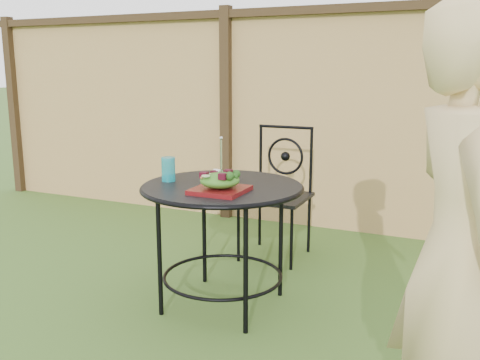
{
  "coord_description": "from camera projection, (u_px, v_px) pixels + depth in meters",
  "views": [
    {
      "loc": [
        0.82,
        -2.21,
        1.37
      ],
      "look_at": [
        -0.4,
        0.47,
        0.75
      ],
      "focal_mm": 40.0,
      "sensor_mm": 36.0,
      "label": 1
    }
  ],
  "objects": [
    {
      "name": "fence",
      "position": [
        372.0,
        121.0,
        4.34
      ],
      "size": [
        8.0,
        0.12,
        1.9
      ],
      "color": "#DCAE6C",
      "rests_on": "ground"
    },
    {
      "name": "diner",
      "position": [
        459.0,
        255.0,
        1.7
      ],
      "size": [
        0.57,
        0.68,
        1.57
      ],
      "primitive_type": "imported",
      "rotation": [
        0.0,
        0.0,
        1.98
      ],
      "color": "tan",
      "rests_on": "ground"
    },
    {
      "name": "salad",
      "position": [
        220.0,
        180.0,
        2.82
      ],
      "size": [
        0.21,
        0.21,
        0.08
      ],
      "primitive_type": "ellipsoid",
      "color": "#235614",
      "rests_on": "salad_plate"
    },
    {
      "name": "ground",
      "position": [
        275.0,
        357.0,
        2.58
      ],
      "size": [
        60.0,
        60.0,
        0.0
      ],
      "primitive_type": "plane",
      "color": "#2D4C18",
      "rests_on": "ground"
    },
    {
      "name": "patio_table",
      "position": [
        222.0,
        209.0,
        3.04
      ],
      "size": [
        0.92,
        0.92,
        0.72
      ],
      "color": "black",
      "rests_on": "ground"
    },
    {
      "name": "patio_chair",
      "position": [
        278.0,
        189.0,
        3.91
      ],
      "size": [
        0.46,
        0.46,
        0.95
      ],
      "color": "black",
      "rests_on": "ground"
    },
    {
      "name": "drinking_glass",
      "position": [
        168.0,
        169.0,
        3.1
      ],
      "size": [
        0.08,
        0.08,
        0.14
      ],
      "primitive_type": "cylinder",
      "color": "#0D8A96",
      "rests_on": "patio_table"
    },
    {
      "name": "salad_plate",
      "position": [
        220.0,
        190.0,
        2.83
      ],
      "size": [
        0.27,
        0.27,
        0.02
      ],
      "primitive_type": "cube",
      "color": "#470A0B",
      "rests_on": "patio_table"
    },
    {
      "name": "fork",
      "position": [
        221.0,
        156.0,
        2.79
      ],
      "size": [
        0.01,
        0.01,
        0.18
      ],
      "primitive_type": "cylinder",
      "color": "silver",
      "rests_on": "salad"
    }
  ]
}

